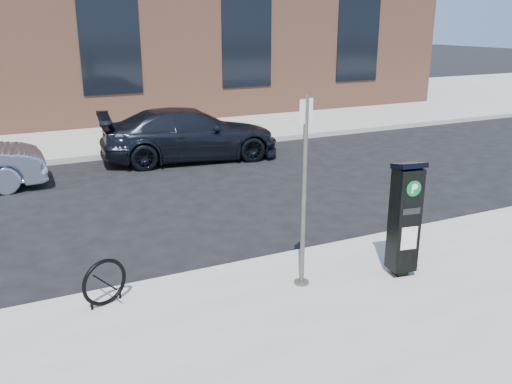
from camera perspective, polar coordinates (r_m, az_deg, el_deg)
ground at (r=8.63m, az=2.20°, el=-7.55°), size 120.00×120.00×0.00m
sidewalk_far at (r=21.51m, az=-15.55°, el=7.40°), size 60.00×12.00×0.15m
curb_near at (r=8.58m, az=2.27°, el=-7.15°), size 60.00×0.12×0.16m
curb_far at (r=15.77m, az=-11.50°, el=4.12°), size 60.00×0.12×0.16m
building at (r=24.17m, az=-17.76°, el=18.00°), size 28.00×10.05×8.25m
parking_kiosk at (r=7.90m, az=15.38°, el=-2.62°), size 0.44×0.40×1.70m
sign_pole at (r=7.22m, az=5.07°, el=-0.30°), size 0.23×0.21×2.63m
bike_rack at (r=7.31m, az=-15.65°, el=-9.16°), size 0.61×0.27×0.63m
car_dark at (r=14.96m, az=-6.94°, el=6.07°), size 5.03×2.56×1.40m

